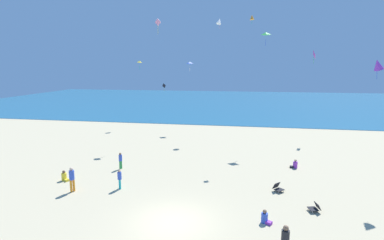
{
  "coord_description": "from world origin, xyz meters",
  "views": [
    {
      "loc": [
        3.59,
        -14.7,
        8.46
      ],
      "look_at": [
        0.0,
        6.39,
        4.59
      ],
      "focal_mm": 27.75,
      "sensor_mm": 36.0,
      "label": 1
    }
  ],
  "objects_px": {
    "kite_orange": "(252,17)",
    "kite_blue": "(190,63)",
    "kite_black": "(164,86)",
    "kite_pink": "(158,23)",
    "beach_chair_far_left": "(315,208)",
    "kite_magenta": "(314,55)",
    "kite_white": "(219,21)",
    "person_4": "(295,165)",
    "beach_chair_far_right": "(278,188)",
    "person_6": "(120,178)",
    "person_5": "(64,177)",
    "person_3": "(120,160)",
    "kite_purple": "(378,65)",
    "kite_yellow": "(139,62)",
    "kite_green": "(266,34)",
    "person_1": "(72,178)",
    "person_2": "(265,218)"
  },
  "relations": [
    {
      "from": "beach_chair_far_left",
      "to": "person_4",
      "type": "bearing_deg",
      "value": -105.52
    },
    {
      "from": "kite_black",
      "to": "person_6",
      "type": "bearing_deg",
      "value": -81.17
    },
    {
      "from": "kite_yellow",
      "to": "kite_white",
      "type": "distance_m",
      "value": 12.83
    },
    {
      "from": "beach_chair_far_right",
      "to": "kite_white",
      "type": "relative_size",
      "value": 0.65
    },
    {
      "from": "person_2",
      "to": "kite_yellow",
      "type": "xyz_separation_m",
      "value": [
        -16.13,
        25.94,
        8.84
      ]
    },
    {
      "from": "person_6",
      "to": "kite_orange",
      "type": "height_order",
      "value": "kite_orange"
    },
    {
      "from": "beach_chair_far_left",
      "to": "kite_purple",
      "type": "bearing_deg",
      "value": -148.15
    },
    {
      "from": "kite_green",
      "to": "kite_purple",
      "type": "bearing_deg",
      "value": -60.52
    },
    {
      "from": "kite_magenta",
      "to": "person_1",
      "type": "bearing_deg",
      "value": -133.58
    },
    {
      "from": "kite_yellow",
      "to": "kite_green",
      "type": "height_order",
      "value": "kite_green"
    },
    {
      "from": "person_2",
      "to": "kite_white",
      "type": "height_order",
      "value": "kite_white"
    },
    {
      "from": "kite_black",
      "to": "kite_green",
      "type": "distance_m",
      "value": 21.66
    },
    {
      "from": "beach_chair_far_left",
      "to": "kite_black",
      "type": "relative_size",
      "value": 0.59
    },
    {
      "from": "kite_orange",
      "to": "kite_blue",
      "type": "bearing_deg",
      "value": 127.95
    },
    {
      "from": "beach_chair_far_right",
      "to": "beach_chair_far_left",
      "type": "height_order",
      "value": "beach_chair_far_right"
    },
    {
      "from": "kite_blue",
      "to": "kite_magenta",
      "type": "bearing_deg",
      "value": -7.22
    },
    {
      "from": "person_4",
      "to": "kite_black",
      "type": "distance_m",
      "value": 28.98
    },
    {
      "from": "kite_magenta",
      "to": "beach_chair_far_left",
      "type": "bearing_deg",
      "value": -100.56
    },
    {
      "from": "kite_black",
      "to": "kite_magenta",
      "type": "bearing_deg",
      "value": -24.49
    },
    {
      "from": "beach_chair_far_right",
      "to": "kite_orange",
      "type": "bearing_deg",
      "value": 145.63
    },
    {
      "from": "person_3",
      "to": "kite_white",
      "type": "xyz_separation_m",
      "value": [
        6.73,
        16.46,
        13.26
      ]
    },
    {
      "from": "beach_chair_far_left",
      "to": "kite_green",
      "type": "distance_m",
      "value": 20.25
    },
    {
      "from": "kite_orange",
      "to": "person_4",
      "type": "bearing_deg",
      "value": -52.28
    },
    {
      "from": "beach_chair_far_right",
      "to": "kite_green",
      "type": "xyz_separation_m",
      "value": [
        -0.3,
        13.8,
        11.65
      ]
    },
    {
      "from": "kite_pink",
      "to": "person_6",
      "type": "bearing_deg",
      "value": -84.53
    },
    {
      "from": "kite_magenta",
      "to": "kite_green",
      "type": "xyz_separation_m",
      "value": [
        -6.01,
        -4.41,
        2.09
      ]
    },
    {
      "from": "person_5",
      "to": "kite_black",
      "type": "distance_m",
      "value": 28.93
    },
    {
      "from": "beach_chair_far_left",
      "to": "kite_yellow",
      "type": "bearing_deg",
      "value": -66.29
    },
    {
      "from": "person_6",
      "to": "kite_white",
      "type": "relative_size",
      "value": 1.06
    },
    {
      "from": "person_4",
      "to": "kite_green",
      "type": "height_order",
      "value": "kite_green"
    },
    {
      "from": "person_1",
      "to": "beach_chair_far_left",
      "type": "bearing_deg",
      "value": 32.72
    },
    {
      "from": "person_2",
      "to": "kite_green",
      "type": "xyz_separation_m",
      "value": [
        0.86,
        18.22,
        11.64
      ]
    },
    {
      "from": "person_6",
      "to": "kite_pink",
      "type": "distance_m",
      "value": 20.14
    },
    {
      "from": "person_5",
      "to": "person_2",
      "type": "bearing_deg",
      "value": 10.14
    },
    {
      "from": "kite_orange",
      "to": "kite_pink",
      "type": "bearing_deg",
      "value": 158.59
    },
    {
      "from": "kite_blue",
      "to": "kite_yellow",
      "type": "bearing_deg",
      "value": 169.78
    },
    {
      "from": "kite_blue",
      "to": "kite_white",
      "type": "height_order",
      "value": "kite_white"
    },
    {
      "from": "kite_orange",
      "to": "kite_magenta",
      "type": "bearing_deg",
      "value": 46.53
    },
    {
      "from": "kite_pink",
      "to": "kite_green",
      "type": "xyz_separation_m",
      "value": [
        12.07,
        -0.46,
        -1.46
      ]
    },
    {
      "from": "person_3",
      "to": "kite_pink",
      "type": "distance_m",
      "value": 17.22
    },
    {
      "from": "person_3",
      "to": "kite_orange",
      "type": "xyz_separation_m",
      "value": [
        10.56,
        7.66,
        12.26
      ]
    },
    {
      "from": "kite_black",
      "to": "kite_orange",
      "type": "xyz_separation_m",
      "value": [
        13.5,
        -17.67,
        7.77
      ]
    },
    {
      "from": "beach_chair_far_left",
      "to": "kite_pink",
      "type": "xyz_separation_m",
      "value": [
        -14.21,
        16.87,
        13.13
      ]
    },
    {
      "from": "kite_black",
      "to": "kite_white",
      "type": "xyz_separation_m",
      "value": [
        9.68,
        -8.86,
        8.77
      ]
    },
    {
      "from": "beach_chair_far_right",
      "to": "person_4",
      "type": "relative_size",
      "value": 1.12
    },
    {
      "from": "kite_black",
      "to": "kite_pink",
      "type": "height_order",
      "value": "kite_pink"
    },
    {
      "from": "kite_orange",
      "to": "beach_chair_far_right",
      "type": "bearing_deg",
      "value": -79.37
    },
    {
      "from": "kite_black",
      "to": "kite_pink",
      "type": "distance_m",
      "value": 16.08
    },
    {
      "from": "kite_magenta",
      "to": "kite_white",
      "type": "distance_m",
      "value": 12.24
    },
    {
      "from": "kite_blue",
      "to": "kite_black",
      "type": "height_order",
      "value": "kite_blue"
    }
  ]
}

